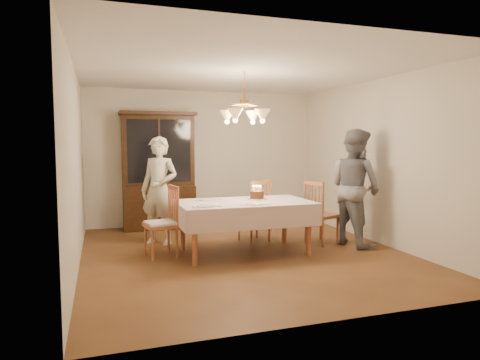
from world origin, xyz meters
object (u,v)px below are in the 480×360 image
object	(u,v)px
chair_far_side	(255,214)
elderly_woman	(159,190)
birthday_cake	(257,195)
dining_table	(244,207)
china_hutch	(159,173)

from	to	relation	value
chair_far_side	elderly_woman	size ratio (longest dim) A/B	0.59
birthday_cake	elderly_woman	bearing A→B (deg)	148.10
chair_far_side	birthday_cake	size ratio (longest dim) A/B	3.33
dining_table	elderly_woman	bearing A→B (deg)	137.77
birthday_cake	chair_far_side	bearing A→B (deg)	73.37
china_hutch	elderly_woman	distance (m)	1.30
dining_table	chair_far_side	xyz separation A→B (m)	(0.41, 0.68, -0.24)
chair_far_side	elderly_woman	world-z (taller)	elderly_woman
dining_table	elderly_woman	world-z (taller)	elderly_woman
china_hutch	birthday_cake	bearing A→B (deg)	-60.79
dining_table	china_hutch	xyz separation A→B (m)	(-0.92, 2.25, 0.36)
china_hutch	birthday_cake	distance (m)	2.42
elderly_woman	birthday_cake	distance (m)	1.57
china_hutch	elderly_woman	bearing A→B (deg)	-97.02
dining_table	elderly_woman	size ratio (longest dim) A/B	1.12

